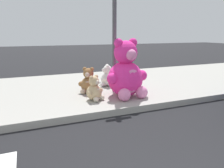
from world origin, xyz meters
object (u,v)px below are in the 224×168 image
object	(u,v)px
plush_brown	(88,83)
sign_pole	(114,27)
plush_pink_large	(126,74)
plush_tan	(95,90)
plush_white	(107,77)

from	to	relation	value
plush_brown	sign_pole	bearing A→B (deg)	-5.41
plush_pink_large	plush_tan	size ratio (longest dim) A/B	2.39
plush_brown	plush_tan	distance (m)	0.67
sign_pole	plush_tan	world-z (taller)	sign_pole
sign_pole	plush_pink_large	size ratio (longest dim) A/B	2.23
sign_pole	plush_brown	world-z (taller)	sign_pole
sign_pole	plush_tan	size ratio (longest dim) A/B	5.33
sign_pole	plush_brown	xyz separation A→B (m)	(-0.71, 0.07, -1.42)
plush_pink_large	plush_white	distance (m)	1.25
plush_brown	plush_tan	size ratio (longest dim) A/B	1.15
plush_tan	sign_pole	bearing A→B (deg)	38.46
plush_brown	plush_white	distance (m)	0.91
plush_white	plush_tan	distance (m)	1.44
plush_pink_large	plush_brown	world-z (taller)	plush_pink_large
plush_tan	plush_brown	bearing A→B (deg)	86.06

